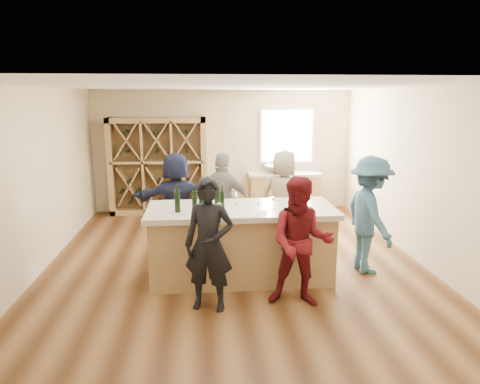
{
  "coord_description": "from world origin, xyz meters",
  "views": [
    {
      "loc": [
        -0.5,
        -6.49,
        2.66
      ],
      "look_at": [
        0.1,
        0.2,
        1.15
      ],
      "focal_mm": 32.0,
      "sensor_mm": 36.0,
      "label": 1
    }
  ],
  "objects": [
    {
      "name": "floor",
      "position": [
        0.0,
        0.0,
        -0.05
      ],
      "size": [
        6.0,
        7.0,
        0.1
      ],
      "primitive_type": "cube",
      "color": "brown",
      "rests_on": "ground"
    },
    {
      "name": "ceiling",
      "position": [
        0.0,
        0.0,
        2.85
      ],
      "size": [
        6.0,
        7.0,
        0.1
      ],
      "primitive_type": "cube",
      "color": "white",
      "rests_on": "ground"
    },
    {
      "name": "wall_back",
      "position": [
        0.0,
        3.55,
        1.4
      ],
      "size": [
        6.0,
        0.1,
        2.8
      ],
      "primitive_type": "cube",
      "color": "beige",
      "rests_on": "ground"
    },
    {
      "name": "wall_front",
      "position": [
        0.0,
        -3.55,
        1.4
      ],
      "size": [
        6.0,
        0.1,
        2.8
      ],
      "primitive_type": "cube",
      "color": "beige",
      "rests_on": "ground"
    },
    {
      "name": "wall_left",
      "position": [
        -3.05,
        0.0,
        1.4
      ],
      "size": [
        0.1,
        7.0,
        2.8
      ],
      "primitive_type": "cube",
      "color": "beige",
      "rests_on": "ground"
    },
    {
      "name": "wall_right",
      "position": [
        3.05,
        0.0,
        1.4
      ],
      "size": [
        0.1,
        7.0,
        2.8
      ],
      "primitive_type": "cube",
      "color": "beige",
      "rests_on": "ground"
    },
    {
      "name": "window_frame",
      "position": [
        1.5,
        3.47,
        1.75
      ],
      "size": [
        1.3,
        0.06,
        1.3
      ],
      "primitive_type": "cube",
      "color": "white",
      "rests_on": "wall_back"
    },
    {
      "name": "window_pane",
      "position": [
        1.5,
        3.44,
        1.75
      ],
      "size": [
        1.18,
        0.01,
        1.18
      ],
      "primitive_type": "cube",
      "color": "white",
      "rests_on": "wall_back"
    },
    {
      "name": "wine_rack",
      "position": [
        -1.5,
        3.27,
        1.1
      ],
      "size": [
        2.2,
        0.45,
        2.2
      ],
      "primitive_type": "cube",
      "color": "#9B7A4A",
      "rests_on": "floor"
    },
    {
      "name": "back_counter_base",
      "position": [
        1.4,
        3.2,
        0.43
      ],
      "size": [
        1.6,
        0.58,
        0.86
      ],
      "primitive_type": "cube",
      "color": "#9B7A4A",
      "rests_on": "floor"
    },
    {
      "name": "back_counter_top",
      "position": [
        1.4,
        3.2,
        0.89
      ],
      "size": [
        1.7,
        0.62,
        0.06
      ],
      "primitive_type": "cube",
      "color": "#BEB29C",
      "rests_on": "back_counter_base"
    },
    {
      "name": "sink",
      "position": [
        1.2,
        3.2,
        1.01
      ],
      "size": [
        0.54,
        0.54,
        0.19
      ],
      "primitive_type": "imported",
      "color": "silver",
      "rests_on": "back_counter_top"
    },
    {
      "name": "faucet",
      "position": [
        1.2,
        3.38,
        1.07
      ],
      "size": [
        0.02,
        0.02,
        0.3
      ],
      "primitive_type": "cylinder",
      "color": "silver",
      "rests_on": "back_counter_top"
    },
    {
      "name": "tasting_counter_base",
      "position": [
        0.05,
        -0.51,
        0.5
      ],
      "size": [
        2.6,
        1.0,
        1.0
      ],
      "primitive_type": "cube",
      "color": "#9B7A4A",
      "rests_on": "floor"
    },
    {
      "name": "tasting_counter_top",
      "position": [
        0.05,
        -0.51,
        1.04
      ],
      "size": [
        2.72,
        1.12,
        0.08
      ],
      "primitive_type": "cube",
      "color": "#BEB29C",
      "rests_on": "tasting_counter_base"
    },
    {
      "name": "wine_bottle_a",
      "position": [
        -0.85,
        -0.69,
        1.24
      ],
      "size": [
        0.09,
        0.09,
        0.31
      ],
      "primitive_type": "cylinder",
      "rotation": [
        0.0,
        0.0,
        0.15
      ],
      "color": "black",
      "rests_on": "tasting_counter_top"
    },
    {
      "name": "wine_bottle_b",
      "position": [
        -0.61,
        -0.73,
        1.23
      ],
      "size": [
        0.08,
        0.08,
        0.3
      ],
      "primitive_type": "cylinder",
      "rotation": [
        0.0,
        0.0,
        -0.14
      ],
      "color": "black",
      "rests_on": "tasting_counter_top"
    },
    {
      "name": "wine_bottle_c",
      "position": [
        -0.52,
        -0.65,
        1.24
      ],
      "size": [
        0.08,
        0.08,
        0.33
      ],
      "primitive_type": "cylinder",
      "rotation": [
        0.0,
        0.0,
        0.0
      ],
      "color": "black",
      "rests_on": "tasting_counter_top"
    },
    {
      "name": "wine_bottle_d",
      "position": [
        -0.29,
        -0.71,
        1.24
      ],
      "size": [
        0.1,
        0.1,
        0.33
      ],
      "primitive_type": "cylinder",
      "rotation": [
        0.0,
        0.0,
        0.24
      ],
      "color": "black",
      "rests_on": "tasting_counter_top"
    },
    {
      "name": "wine_bottle_e",
      "position": [
        -0.23,
        -0.64,
        1.21
      ],
      "size": [
        0.08,
        0.08,
        0.27
      ],
      "primitive_type": "cylinder",
      "rotation": [
        0.0,
        0.0,
        -0.16
      ],
      "color": "black",
      "rests_on": "tasting_counter_top"
    },
    {
      "name": "wine_glass_a",
      "position": [
        -0.28,
        -0.99,
        1.18
      ],
      "size": [
        0.09,
        0.09,
        0.19
      ],
      "primitive_type": "cone",
      "rotation": [
        0.0,
        0.0,
        0.33
      ],
      "color": "white",
      "rests_on": "tasting_counter_top"
    },
    {
      "name": "wine_glass_b",
      "position": [
        0.22,
        -0.98,
        1.18
      ],
      "size": [
        0.1,
        0.1,
        0.2
      ],
      "primitive_type": "cone",
      "rotation": [
        0.0,
        0.0,
        -0.38
      ],
      "color": "white",
      "rests_on": "tasting_counter_top"
    },
    {
      "name": "wine_glass_c",
      "position": [
        0.77,
        -0.98,
        1.17
      ],
      "size": [
        0.07,
        0.07,
        0.18
      ],
      "primitive_type": "cone",
      "rotation": [
        0.0,
        0.0,
        0.03
      ],
      "color": "white",
      "rests_on": "tasting_counter_top"
    },
    {
      "name": "wine_glass_d",
      "position": [
        0.49,
        -0.64,
        1.16
      ],
      "size": [
        0.07,
        0.07,
        0.17
      ],
      "primitive_type": "cone",
      "rotation": [
        0.0,
        0.0,
        -0.17
      ],
      "color": "white",
      "rests_on": "tasting_counter_top"
    },
    {
      "name": "wine_glass_e",
      "position": [
        1.03,
        -0.79,
        1.17
      ],
      "size": [
        0.07,
        0.07,
        0.18
      ],
      "primitive_type": "cone",
      "rotation": [
        0.0,
        0.0,
        0.07
      ],
      "color": "white",
      "rests_on": "tasting_counter_top"
    },
    {
      "name": "tasting_menu_a",
      "position": [
        -0.34,
        -0.95,
        1.08
      ],
      "size": [
        0.27,
        0.34,
        0.0
      ],
      "primitive_type": "cube",
      "rotation": [
        0.0,
        0.0,
        -0.15
      ],
      "color": "white",
      "rests_on": "tasting_counter_top"
    },
    {
      "name": "tasting_menu_b",
      "position": [
        0.27,
        -0.87,
        1.08
      ],
      "size": [
        0.27,
        0.32,
        0.0
      ],
      "primitive_type": "cube",
      "rotation": [
        0.0,
        0.0,
        -0.29
      ],
      "color": "white",
      "rests_on": "tasting_counter_top"
    },
    {
      "name": "tasting_menu_c",
      "position": [
        0.89,
        -0.85,
        1.08
      ],
      "size": [
        0.24,
        0.31,
        0.0
      ],
      "primitive_type": "cube",
      "rotation": [
        0.0,
        0.0,
        -0.05
      ],
      "color": "white",
      "rests_on": "tasting_counter_top"
    },
    {
      "name": "person_near_left",
      "position": [
        -0.43,
        -1.43,
        0.85
      ],
      "size": [
        0.71,
        0.6,
        1.7
      ],
      "primitive_type": "imported",
      "rotation": [
        0.0,
        0.0,
        -0.25
      ],
      "color": "black",
      "rests_on": "floor"
    },
    {
      "name": "person_near_right",
      "position": [
        0.73,
        -1.43,
        0.85
      ],
      "size": [
        0.9,
        0.62,
        1.69
      ],
      "primitive_type": "imported",
      "rotation": [
        0.0,
        0.0,
        -0.23
      ],
      "color": "#590F14",
      "rests_on": "floor"
    },
    {
      "name": "person_server",
      "position": [
        2.02,
        -0.44,
        0.9
      ],
      "size": [
        0.65,
        1.21,
        1.8
      ],
      "primitive_type": "imported",
      "rotation": [
        0.0,
        0.0,
        1.67
      ],
      "color": "#335972",
      "rests_on": "floor"
    },
    {
      "name": "person_far_mid",
      "position": [
        -0.15,
        0.71,
        0.86
      ],
      "size": [
        1.13,
        0.86,
        1.72
      ],
      "primitive_type": "imported",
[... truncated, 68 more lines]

